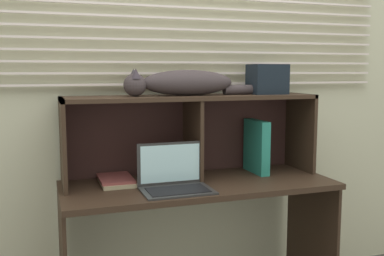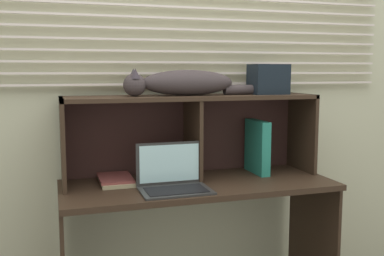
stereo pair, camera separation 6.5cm
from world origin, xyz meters
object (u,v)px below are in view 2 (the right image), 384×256
(laptop, at_px, (173,180))
(binder_upright, at_px, (257,147))
(book_stack, at_px, (116,180))
(storage_box, at_px, (268,79))
(cat, at_px, (184,83))

(laptop, distance_m, binder_upright, 0.62)
(binder_upright, bearing_deg, laptop, -159.06)
(book_stack, height_order, storage_box, storage_box)
(binder_upright, relative_size, storage_box, 1.51)
(binder_upright, distance_m, book_stack, 0.84)
(cat, distance_m, binder_upright, 0.58)
(book_stack, bearing_deg, binder_upright, 0.11)
(laptop, bearing_deg, storage_box, 19.04)
(book_stack, distance_m, storage_box, 1.03)
(binder_upright, height_order, storage_box, storage_box)
(cat, relative_size, laptop, 2.44)
(laptop, relative_size, binder_upright, 1.13)
(storage_box, bearing_deg, book_stack, -179.90)
(laptop, height_order, binder_upright, binder_upright)
(book_stack, xyz_separation_m, storage_box, (0.89, 0.00, 0.53))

